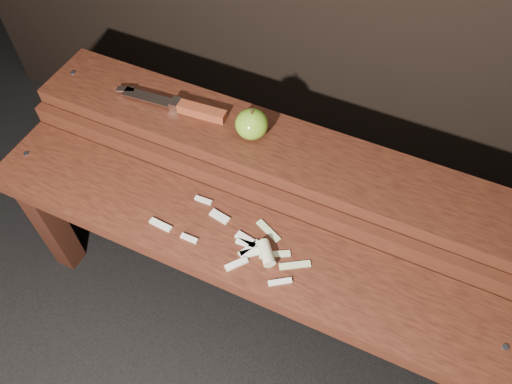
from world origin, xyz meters
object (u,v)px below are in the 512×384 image
at_px(bench_rear_tier, 275,168).
at_px(apple, 252,124).
at_px(bench_front_tier, 233,257).
at_px(knife, 188,108).

height_order(bench_rear_tier, apple, apple).
distance_m(bench_front_tier, bench_rear_tier, 0.23).
distance_m(bench_front_tier, apple, 0.30).
distance_m(bench_rear_tier, knife, 0.25).
relative_size(bench_rear_tier, apple, 15.19).
xyz_separation_m(apple, knife, (-0.17, 0.00, -0.02)).
bearing_deg(knife, bench_rear_tier, -1.97).
xyz_separation_m(bench_front_tier, apple, (-0.06, 0.23, 0.18)).
height_order(bench_front_tier, apple, apple).
bearing_deg(bench_rear_tier, knife, 178.03).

